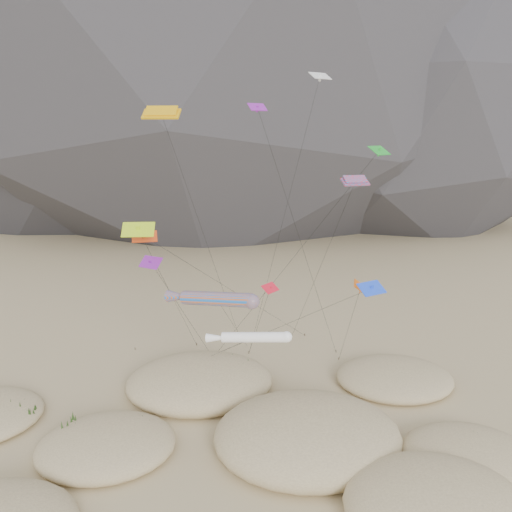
{
  "coord_description": "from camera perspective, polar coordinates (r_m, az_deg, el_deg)",
  "views": [
    {
      "loc": [
        -3.13,
        -30.87,
        24.46
      ],
      "look_at": [
        1.6,
        12.0,
        13.96
      ],
      "focal_mm": 35.0,
      "sensor_mm": 36.0,
      "label": 1
    }
  ],
  "objects": [
    {
      "name": "ground",
      "position": [
        39.51,
        -0.44,
        -24.57
      ],
      "size": [
        500.0,
        500.0,
        0.0
      ],
      "primitive_type": "plane",
      "color": "#CCB789",
      "rests_on": "ground"
    },
    {
      "name": "multi_parafoil",
      "position": [
        43.76,
        11.15,
        8.11
      ],
      "size": [
        3.6,
        16.31,
        21.14
      ],
      "color": "red",
      "rests_on": "ground"
    },
    {
      "name": "delta_kites",
      "position": [
        42.43,
        1.58,
        3.77
      ],
      "size": [
        23.44,
        22.18,
        30.09
      ],
      "color": "purple",
      "rests_on": "ground"
    },
    {
      "name": "dunes",
      "position": [
        42.3,
        -2.08,
        -20.43
      ],
      "size": [
        51.61,
        36.35,
        4.26
      ],
      "color": "#CCB789",
      "rests_on": "ground"
    },
    {
      "name": "white_tube_kite",
      "position": [
        40.22,
        -0.66,
        -9.28
      ],
      "size": [
        7.46,
        15.85,
        9.46
      ],
      "color": "white",
      "rests_on": "ground"
    },
    {
      "name": "kite_stakes",
      "position": [
        59.02,
        -0.86,
        -10.64
      ],
      "size": [
        23.26,
        7.22,
        0.3
      ],
      "color": "#3F2D1E",
      "rests_on": "ground"
    },
    {
      "name": "dune_grass",
      "position": [
        42.79,
        -2.61,
        -19.83
      ],
      "size": [
        41.12,
        28.29,
        1.56
      ],
      "color": "black",
      "rests_on": "ground"
    },
    {
      "name": "orange_parafoil",
      "position": [
        41.73,
        -10.63,
        15.42
      ],
      "size": [
        8.81,
        17.8,
        26.73
      ],
      "color": "#D7990B",
      "rests_on": "ground"
    },
    {
      "name": "rainbow_tube_kite",
      "position": [
        41.45,
        -4.9,
        -4.89
      ],
      "size": [
        8.39,
        18.26,
        12.27
      ],
      "color": "orange",
      "rests_on": "ground"
    }
  ]
}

